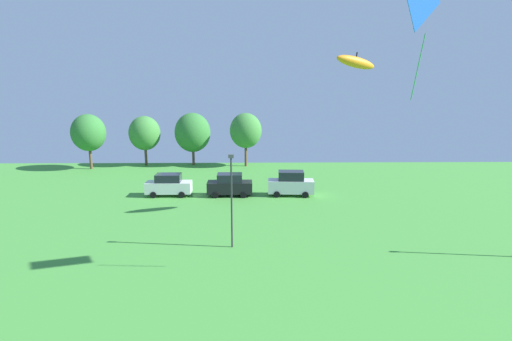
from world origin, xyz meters
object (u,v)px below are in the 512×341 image
(parked_car_leftmost, at_px, (169,185))
(treeline_tree_0, at_px, (88,133))
(light_post_1, at_px, (232,196))
(treeline_tree_1, at_px, (145,133))
(treeline_tree_2, at_px, (193,133))
(parked_car_second_from_left, at_px, (230,185))
(kite_flying_5, at_px, (356,62))
(treeline_tree_3, at_px, (246,131))
(parked_car_third_from_left, at_px, (291,184))
(kite_flying_1, at_px, (423,1))

(parked_car_leftmost, bearing_deg, treeline_tree_0, 133.49)
(parked_car_leftmost, height_order, light_post_1, light_post_1)
(treeline_tree_1, relative_size, treeline_tree_2, 0.94)
(parked_car_leftmost, relative_size, light_post_1, 0.70)
(parked_car_second_from_left, xyz_separation_m, treeline_tree_2, (-5.97, 16.56, 3.46))
(kite_flying_5, distance_m, treeline_tree_2, 29.67)
(light_post_1, distance_m, treeline_tree_3, 28.85)
(parked_car_second_from_left, bearing_deg, parked_car_leftmost, 178.47)
(parked_car_third_from_left, bearing_deg, treeline_tree_0, 155.11)
(kite_flying_5, height_order, parked_car_second_from_left, kite_flying_5)
(parked_car_leftmost, relative_size, treeline_tree_2, 0.62)
(parked_car_leftmost, distance_m, treeline_tree_1, 17.75)
(light_post_1, bearing_deg, treeline_tree_3, 88.65)
(parked_car_second_from_left, xyz_separation_m, treeline_tree_1, (-12.61, 16.32, 3.39))
(parked_car_third_from_left, height_order, treeline_tree_3, treeline_tree_3)
(kite_flying_1, distance_m, treeline_tree_2, 39.90)
(kite_flying_1, distance_m, treeline_tree_3, 36.34)
(parked_car_second_from_left, bearing_deg, treeline_tree_2, 109.44)
(treeline_tree_0, height_order, treeline_tree_3, treeline_tree_3)
(kite_flying_1, height_order, treeline_tree_1, kite_flying_1)
(treeline_tree_2, bearing_deg, parked_car_second_from_left, -70.16)
(treeline_tree_0, xyz_separation_m, treeline_tree_3, (20.85, 1.72, 0.05))
(kite_flying_5, height_order, parked_car_leftmost, kite_flying_5)
(treeline_tree_0, distance_m, treeline_tree_3, 20.92)
(parked_car_second_from_left, height_order, light_post_1, light_post_1)
(parked_car_third_from_left, relative_size, treeline_tree_0, 0.64)
(light_post_1, distance_m, treeline_tree_2, 30.61)
(parked_car_second_from_left, bearing_deg, light_post_1, -86.94)
(parked_car_second_from_left, bearing_deg, parked_car_third_from_left, -0.16)
(kite_flying_1, distance_m, kite_flying_5, 11.60)
(treeline_tree_3, bearing_deg, parked_car_leftmost, -116.50)
(treeline_tree_2, bearing_deg, parked_car_third_from_left, -53.62)
(kite_flying_5, bearing_deg, light_post_1, -145.95)
(parked_car_third_from_left, distance_m, treeline_tree_3, 16.63)
(parked_car_leftmost, xyz_separation_m, parked_car_third_from_left, (12.40, -0.10, 0.11))
(treeline_tree_1, xyz_separation_m, treeline_tree_2, (6.64, 0.24, 0.06))
(kite_flying_1, relative_size, treeline_tree_0, 0.91)
(parked_car_second_from_left, relative_size, treeline_tree_3, 0.62)
(treeline_tree_3, bearing_deg, parked_car_third_from_left, -73.06)
(treeline_tree_3, bearing_deg, treeline_tree_1, 176.80)
(parked_car_leftmost, bearing_deg, treeline_tree_3, 63.09)
(parked_car_leftmost, distance_m, light_post_1, 15.33)
(kite_flying_5, relative_size, treeline_tree_2, 0.53)
(treeline_tree_0, height_order, treeline_tree_1, treeline_tree_0)
(light_post_1, xyz_separation_m, treeline_tree_2, (-6.78, 29.83, 0.93))
(kite_flying_5, relative_size, treeline_tree_0, 0.53)
(treeline_tree_0, bearing_deg, parked_car_second_from_left, -35.48)
(parked_car_third_from_left, bearing_deg, parked_car_leftmost, -177.01)
(treeline_tree_1, distance_m, treeline_tree_3, 14.12)
(parked_car_leftmost, distance_m, treeline_tree_3, 17.64)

